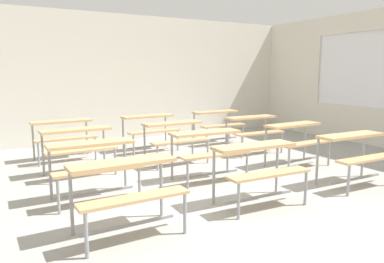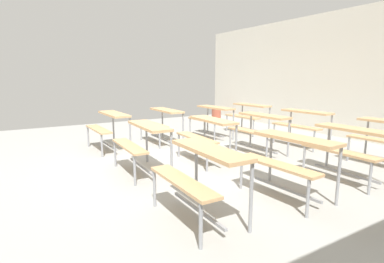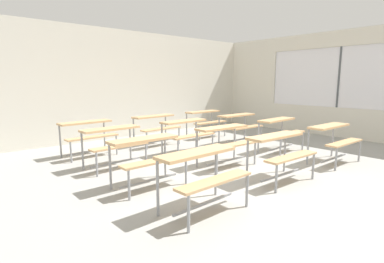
{
  "view_description": "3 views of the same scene",
  "coord_description": "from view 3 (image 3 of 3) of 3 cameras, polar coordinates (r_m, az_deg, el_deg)",
  "views": [
    {
      "loc": [
        -2.55,
        -4.12,
        1.64
      ],
      "look_at": [
        0.35,
        1.08,
        0.67
      ],
      "focal_mm": 34.15,
      "sensor_mm": 36.0,
      "label": 1
    },
    {
      "loc": [
        4.54,
        -2.36,
        1.47
      ],
      "look_at": [
        -0.51,
        0.7,
        0.38
      ],
      "focal_mm": 28.16,
      "sensor_mm": 36.0,
      "label": 2
    },
    {
      "loc": [
        -3.8,
        -3.3,
        1.6
      ],
      "look_at": [
        0.1,
        1.22,
        0.59
      ],
      "focal_mm": 28.0,
      "sensor_mm": 36.0,
      "label": 3
    }
  ],
  "objects": [
    {
      "name": "desk_bench_r1c0",
      "position": [
        4.58,
        -8.43,
        -3.59
      ],
      "size": [
        1.1,
        0.59,
        0.74
      ],
      "rotation": [
        0.0,
        0.0,
        0.0
      ],
      "color": "tan",
      "rests_on": "ground"
    },
    {
      "name": "desk_bench_r3c1",
      "position": [
        7.55,
        -6.87,
        1.64
      ],
      "size": [
        1.13,
        0.64,
        0.74
      ],
      "rotation": [
        0.0,
        0.0,
        0.05
      ],
      "color": "tan",
      "rests_on": "ground"
    },
    {
      "name": "desk_bench_r0c0",
      "position": [
        3.68,
        2.06,
        -6.76
      ],
      "size": [
        1.11,
        0.62,
        0.74
      ],
      "rotation": [
        0.0,
        0.0,
        0.03
      ],
      "color": "tan",
      "rests_on": "ground"
    },
    {
      "name": "desk_bench_r3c2",
      "position": [
        8.63,
        2.57,
        2.69
      ],
      "size": [
        1.1,
        0.6,
        0.74
      ],
      "rotation": [
        0.0,
        0.0,
        0.01
      ],
      "color": "tan",
      "rests_on": "ground"
    },
    {
      "name": "desk_bench_r3c0",
      "position": [
        6.77,
        -19.23,
        0.25
      ],
      "size": [
        1.12,
        0.63,
        0.74
      ],
      "rotation": [
        0.0,
        0.0,
        0.04
      ],
      "color": "tan",
      "rests_on": "ground"
    },
    {
      "name": "desk_bench_r1c1",
      "position": [
        5.7,
        6.45,
        -0.94
      ],
      "size": [
        1.13,
        0.64,
        0.74
      ],
      "rotation": [
        0.0,
        0.0,
        -0.05
      ],
      "color": "tan",
      "rests_on": "ground"
    },
    {
      "name": "desk_bench_r2c2",
      "position": [
        7.83,
        9.08,
        1.87
      ],
      "size": [
        1.11,
        0.61,
        0.74
      ],
      "rotation": [
        0.0,
        0.0,
        -0.02
      ],
      "color": "tan",
      "rests_on": "ground"
    },
    {
      "name": "desk_bench_r2c1",
      "position": [
        6.57,
        -0.96,
        0.52
      ],
      "size": [
        1.11,
        0.61,
        0.74
      ],
      "rotation": [
        0.0,
        0.0,
        0.02
      ],
      "color": "tan",
      "rests_on": "ground"
    },
    {
      "name": "wall_back",
      "position": [
        8.68,
        -14.97,
        8.62
      ],
      "size": [
        10.0,
        0.12,
        3.0
      ],
      "primitive_type": "cube",
      "color": "silver",
      "rests_on": "ground"
    },
    {
      "name": "ground",
      "position": [
        5.29,
        7.94,
        -8.39
      ],
      "size": [
        10.0,
        9.0,
        0.05
      ],
      "primitive_type": "cube",
      "color": "#9E9E99"
    },
    {
      "name": "desk_bench_r0c1",
      "position": [
        4.99,
        16.5,
        -2.79
      ],
      "size": [
        1.12,
        0.63,
        0.74
      ],
      "rotation": [
        0.0,
        0.0,
        -0.04
      ],
      "color": "tan",
      "rests_on": "ground"
    },
    {
      "name": "desk_bench_r1c2",
      "position": [
        7.1,
        16.54,
        0.81
      ],
      "size": [
        1.13,
        0.64,
        0.74
      ],
      "rotation": [
        0.0,
        0.0,
        0.05
      ],
      "color": "tan",
      "rests_on": "ground"
    },
    {
      "name": "desk_bench_r0c2",
      "position": [
        6.47,
        25.43,
        -0.56
      ],
      "size": [
        1.11,
        0.61,
        0.74
      ],
      "rotation": [
        0.0,
        0.0,
        -0.02
      ],
      "color": "tan",
      "rests_on": "ground"
    },
    {
      "name": "desk_bench_r2c0",
      "position": [
        5.72,
        -14.68,
        -1.17
      ],
      "size": [
        1.13,
        0.64,
        0.74
      ],
      "rotation": [
        0.0,
        0.0,
        0.04
      ],
      "color": "tan",
      "rests_on": "ground"
    },
    {
      "name": "wall_right",
      "position": [
        9.35,
        29.7,
        7.42
      ],
      "size": [
        0.12,
        9.0,
        3.0
      ],
      "color": "silver",
      "rests_on": "ground"
    }
  ]
}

